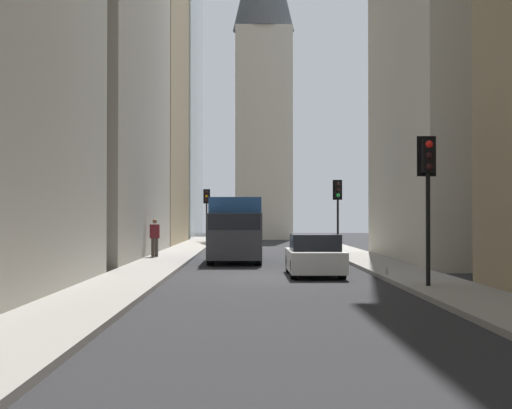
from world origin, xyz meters
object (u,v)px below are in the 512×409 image
Objects in this scene: traffic_light_foreground at (428,175)px; discarded_bottle at (387,272)px; sedan_white at (314,256)px; delivery_truck at (235,229)px; traffic_light_far_junction at (207,203)px; pedestrian at (155,236)px; traffic_light_midblock at (338,199)px.

discarded_bottle is at bearing 6.40° from traffic_light_foreground.
sedan_white is 6.33m from traffic_light_foreground.
traffic_light_far_junction is at bearing 5.95° from delivery_truck.
delivery_truck is 8.39m from sedan_white.
sedan_white is 1.06× the size of traffic_light_foreground.
traffic_light_far_junction is at bearing -3.00° from pedestrian.
pedestrian reaches higher than discarded_bottle.
traffic_light_midblock is at bearing -9.58° from sedan_white.
delivery_truck is 10.59m from discarded_bottle.
pedestrian is (-6.18, 9.28, -1.89)m from traffic_light_midblock.
traffic_light_foreground reaches higher than delivery_truck.
traffic_light_far_junction is at bearing 11.93° from traffic_light_foreground.
traffic_light_midblock is (15.98, -2.70, 2.33)m from sedan_white.
sedan_white is at bearing -170.64° from traffic_light_far_junction.
delivery_truck is at bearing 145.88° from traffic_light_midblock.
traffic_light_foreground is 1.05× the size of traffic_light_midblock.
pedestrian is (-22.89, 1.20, -1.96)m from traffic_light_far_junction.
discarded_bottle is at bearing -122.49° from sedan_white.
traffic_light_foreground reaches higher than traffic_light_far_junction.
pedestrian is (9.80, 6.59, 0.44)m from sedan_white.
traffic_light_far_junction is 35.03m from discarded_bottle.
sedan_white is (-7.86, -2.80, -0.80)m from delivery_truck.
traffic_light_midblock is (8.11, -5.50, 1.54)m from delivery_truck.
discarded_bottle is at bearing -141.89° from pedestrian.
sedan_white is 2.44× the size of pedestrian.
traffic_light_midblock is 11.31m from pedestrian.
traffic_light_far_junction is at bearing 9.36° from sedan_white.
traffic_light_far_junction is at bearing 25.82° from traffic_light_midblock.
traffic_light_midblock reaches higher than discarded_bottle.
sedan_white is 1.08× the size of traffic_light_far_junction.
pedestrian is (1.93, 3.79, -0.36)m from delivery_truck.
traffic_light_midblock is 14.40× the size of discarded_bottle.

